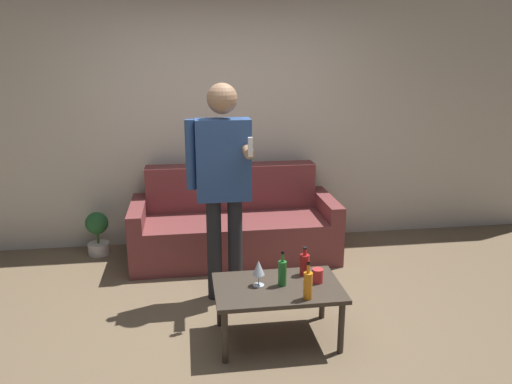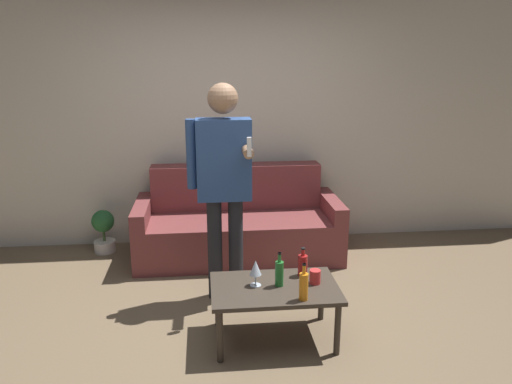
{
  "view_description": "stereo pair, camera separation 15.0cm",
  "coord_description": "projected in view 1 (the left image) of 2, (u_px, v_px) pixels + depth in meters",
  "views": [
    {
      "loc": [
        -0.39,
        -3.17,
        2.0
      ],
      "look_at": [
        0.15,
        0.53,
        0.95
      ],
      "focal_mm": 35.0,
      "sensor_mm": 36.0,
      "label": 1
    },
    {
      "loc": [
        -0.24,
        -3.19,
        2.0
      ],
      "look_at": [
        0.15,
        0.53,
        0.95
      ],
      "focal_mm": 35.0,
      "sensor_mm": 36.0,
      "label": 2
    }
  ],
  "objects": [
    {
      "name": "bottle_green",
      "position": [
        305.0,
        264.0,
        3.67
      ],
      "size": [
        0.07,
        0.07,
        0.22
      ],
      "color": "#B21E1E",
      "rests_on": "coffee_table"
    },
    {
      "name": "cup_on_table",
      "position": [
        318.0,
        276.0,
        3.55
      ],
      "size": [
        0.08,
        0.08,
        0.1
      ],
      "color": "red",
      "rests_on": "coffee_table"
    },
    {
      "name": "coffee_table",
      "position": [
        278.0,
        292.0,
        3.52
      ],
      "size": [
        0.9,
        0.57,
        0.41
      ],
      "color": "#3D3328",
      "rests_on": "ground_plane"
    },
    {
      "name": "bottle_orange",
      "position": [
        308.0,
        285.0,
        3.3
      ],
      "size": [
        0.06,
        0.06,
        0.26
      ],
      "color": "orange",
      "rests_on": "coffee_table"
    },
    {
      "name": "bottle_dark",
      "position": [
        282.0,
        272.0,
        3.5
      ],
      "size": [
        0.06,
        0.06,
        0.25
      ],
      "color": "#23752D",
      "rests_on": "coffee_table"
    },
    {
      "name": "couch",
      "position": [
        234.0,
        225.0,
        5.04
      ],
      "size": [
        2.02,
        0.84,
        0.89
      ],
      "color": "brown",
      "rests_on": "ground_plane"
    },
    {
      "name": "ground_plane",
      "position": [
        246.0,
        338.0,
        3.62
      ],
      "size": [
        16.0,
        16.0,
        0.0
      ],
      "primitive_type": "plane",
      "color": "#756047"
    },
    {
      "name": "wine_glass_near",
      "position": [
        259.0,
        268.0,
        3.48
      ],
      "size": [
        0.08,
        0.08,
        0.19
      ],
      "color": "silver",
      "rests_on": "coffee_table"
    },
    {
      "name": "wall_back",
      "position": [
        220.0,
        117.0,
        5.2
      ],
      "size": [
        8.0,
        0.06,
        2.7
      ],
      "color": "beige",
      "rests_on": "ground_plane"
    },
    {
      "name": "person_standing_front",
      "position": [
        223.0,
        176.0,
        3.95
      ],
      "size": [
        0.51,
        0.45,
        1.78
      ],
      "color": "#232328",
      "rests_on": "ground_plane"
    },
    {
      "name": "potted_plant",
      "position": [
        97.0,
        231.0,
        5.07
      ],
      "size": [
        0.23,
        0.23,
        0.45
      ],
      "color": "silver",
      "rests_on": "ground_plane"
    }
  ]
}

